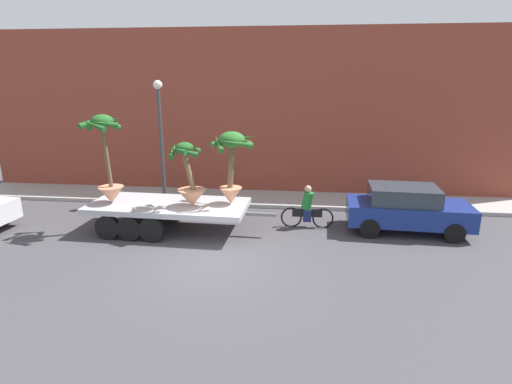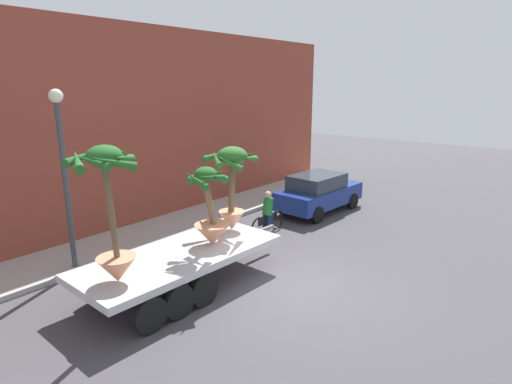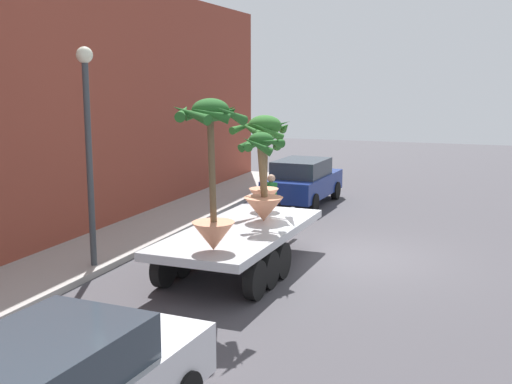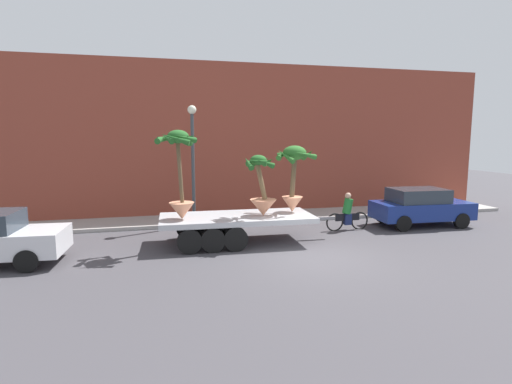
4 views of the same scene
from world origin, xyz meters
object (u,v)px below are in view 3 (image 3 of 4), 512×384
(potted_palm_middle, at_px, (211,170))
(flatbed_trailer, at_px, (237,241))
(cyclist, at_px, (271,202))
(potted_palm_rear, at_px, (263,184))
(potted_palm_front, at_px, (264,153))
(street_lamp, at_px, (88,129))
(parked_car, at_px, (303,181))

(potted_palm_middle, bearing_deg, flatbed_trailer, 5.72)
(cyclist, bearing_deg, flatbed_trailer, -170.12)
(flatbed_trailer, xyz_separation_m, potted_palm_rear, (1.09, -0.23, 1.12))
(potted_palm_front, bearing_deg, potted_palm_rear, -161.79)
(flatbed_trailer, height_order, street_lamp, street_lamp)
(flatbed_trailer, bearing_deg, parked_car, 5.72)
(potted_palm_middle, height_order, street_lamp, street_lamp)
(potted_palm_rear, bearing_deg, street_lamp, 121.67)
(parked_car, xyz_separation_m, street_lamp, (-9.22, 2.26, 2.41))
(flatbed_trailer, height_order, parked_car, parked_car)
(potted_palm_middle, bearing_deg, cyclist, 8.83)
(potted_palm_rear, height_order, cyclist, potted_palm_rear)
(cyclist, height_order, street_lamp, street_lamp)
(potted_palm_front, bearing_deg, street_lamp, 139.47)
(flatbed_trailer, xyz_separation_m, street_lamp, (-0.96, 3.09, 2.48))
(flatbed_trailer, distance_m, street_lamp, 4.08)
(cyclist, xyz_separation_m, parked_car, (3.32, -0.03, 0.16))
(potted_palm_front, distance_m, parked_car, 6.10)
(potted_palm_front, bearing_deg, flatbed_trailer, -175.21)
(potted_palm_middle, bearing_deg, potted_palm_front, 5.17)
(potted_palm_rear, xyz_separation_m, potted_palm_front, (1.33, 0.44, 0.58))
(flatbed_trailer, height_order, potted_palm_rear, potted_palm_rear)
(potted_palm_front, xyz_separation_m, cyclist, (2.52, 0.66, -1.79))
(potted_palm_middle, height_order, potted_palm_front, potted_palm_middle)
(potted_palm_rear, xyz_separation_m, parked_car, (7.17, 1.06, -1.05))
(flatbed_trailer, height_order, cyclist, cyclist)
(cyclist, relative_size, street_lamp, 0.38)
(parked_car, bearing_deg, flatbed_trailer, -174.28)
(flatbed_trailer, height_order, potted_palm_front, potted_palm_front)
(potted_palm_middle, distance_m, parked_car, 10.15)
(street_lamp, bearing_deg, potted_palm_middle, -102.70)
(potted_palm_rear, distance_m, cyclist, 4.18)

